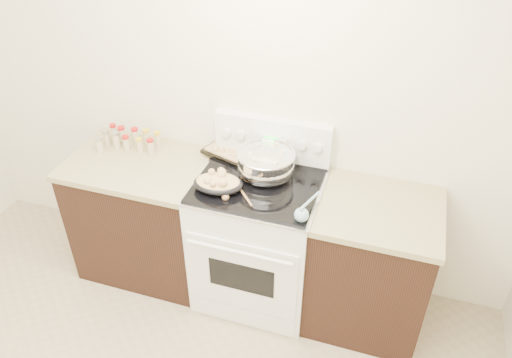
% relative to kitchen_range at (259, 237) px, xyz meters
% --- Properties ---
extents(room_shell, '(4.10, 3.60, 2.75)m').
position_rel_kitchen_range_xyz_m(room_shell, '(-0.35, -1.42, 1.21)').
color(room_shell, white).
rests_on(room_shell, ground).
extents(counter_left, '(0.93, 0.67, 0.92)m').
position_rel_kitchen_range_xyz_m(counter_left, '(-0.83, 0.01, -0.03)').
color(counter_left, black).
rests_on(counter_left, ground).
extents(counter_right, '(0.73, 0.67, 0.92)m').
position_rel_kitchen_range_xyz_m(counter_right, '(0.73, 0.01, -0.03)').
color(counter_right, black).
rests_on(counter_right, ground).
extents(kitchen_range, '(0.78, 0.73, 1.22)m').
position_rel_kitchen_range_xyz_m(kitchen_range, '(0.00, 0.00, 0.00)').
color(kitchen_range, white).
rests_on(kitchen_range, ground).
extents(mixing_bowl, '(0.37, 0.37, 0.21)m').
position_rel_kitchen_range_xyz_m(mixing_bowl, '(0.02, 0.08, 0.54)').
color(mixing_bowl, silver).
rests_on(mixing_bowl, kitchen_range).
extents(roasting_pan, '(0.33, 0.25, 0.12)m').
position_rel_kitchen_range_xyz_m(roasting_pan, '(-0.21, -0.15, 0.50)').
color(roasting_pan, black).
rests_on(roasting_pan, kitchen_range).
extents(baking_sheet, '(0.45, 0.38, 0.06)m').
position_rel_kitchen_range_xyz_m(baking_sheet, '(-0.25, 0.26, 0.47)').
color(baking_sheet, black).
rests_on(baking_sheet, kitchen_range).
extents(wooden_spoon, '(0.20, 0.23, 0.04)m').
position_rel_kitchen_range_xyz_m(wooden_spoon, '(-0.10, -0.19, 0.46)').
color(wooden_spoon, '#A9794D').
rests_on(wooden_spoon, kitchen_range).
extents(blue_ladle, '(0.10, 0.28, 0.10)m').
position_rel_kitchen_range_xyz_m(blue_ladle, '(0.33, -0.25, 0.49)').
color(blue_ladle, '#83B1C3').
rests_on(blue_ladle, kitchen_range).
extents(spice_jars, '(0.39, 0.23, 0.12)m').
position_rel_kitchen_range_xyz_m(spice_jars, '(-0.98, 0.15, 0.49)').
color(spice_jars, '#BFB28C').
rests_on(spice_jars, counter_left).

